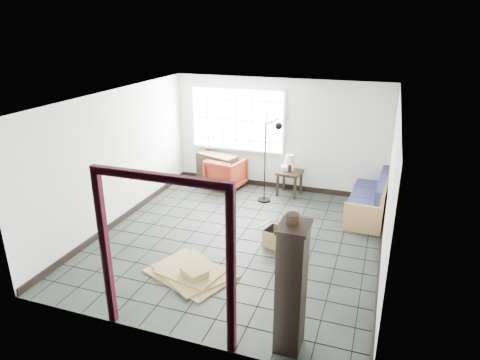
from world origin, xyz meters
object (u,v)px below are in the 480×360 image
at_px(side_table, 290,175).
at_px(futon_sofa, 371,201).
at_px(tall_shelf, 291,287).
at_px(armchair, 226,171).

bearing_deg(side_table, futon_sofa, -14.95).
bearing_deg(tall_shelf, futon_sofa, 80.65).
bearing_deg(armchair, tall_shelf, 130.48).
bearing_deg(futon_sofa, tall_shelf, -96.46).
distance_m(armchair, side_table, 1.54).
distance_m(armchair, tall_shelf, 5.46).
bearing_deg(side_table, tall_shelf, -76.93).
bearing_deg(side_table, armchair, -178.28).
height_order(armchair, side_table, armchair).
bearing_deg(armchair, futon_sofa, -176.16).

